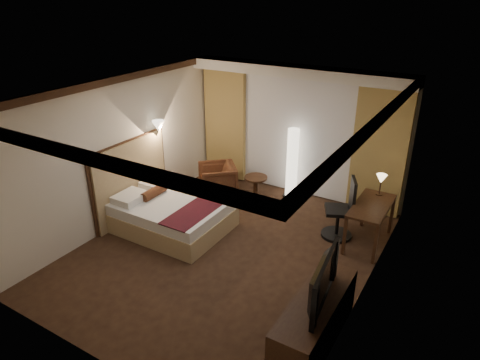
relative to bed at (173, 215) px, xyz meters
The scene contains 21 objects.
floor 1.27m from the bed, ahead, with size 4.50×5.50×0.01m, color black.
ceiling 2.72m from the bed, ahead, with size 4.50×5.50×0.01m, color white.
back_wall 3.11m from the bed, 64.93° to the left, with size 4.50×0.02×2.70m, color beige.
left_wall 1.48m from the bed, behind, with size 0.02×5.50×2.70m, color beige.
right_wall 3.65m from the bed, ahead, with size 0.02×5.50×2.70m, color beige.
crown_molding 2.67m from the bed, ahead, with size 4.50×5.50×0.12m, color black, non-canonical shape.
soffit 3.56m from the bed, 62.68° to the left, with size 4.50×0.50×0.20m, color white.
curtain_sheer 3.01m from the bed, 64.25° to the left, with size 2.48×0.04×2.45m, color silver.
curtain_left_drape 2.73m from the bed, 100.45° to the left, with size 1.00×0.14×2.45m, color #A78F4C.
curtain_right_drape 3.98m from the bed, 40.47° to the left, with size 1.00×0.14×2.45m, color #A78F4C.
wall_sconce 1.75m from the bed, 138.91° to the left, with size 0.24×0.24×0.24m, color white, non-canonical shape.
bed is the anchor object (origin of this frame).
headboard 1.07m from the bed, behind, with size 0.12×1.79×1.50m, color tan, non-canonical shape.
armchair 1.59m from the bed, 93.08° to the left, with size 0.73×0.68×0.75m, color #4C1F16.
side_table 1.93m from the bed, 67.86° to the left, with size 0.48×0.48×0.52m, color black, non-canonical shape.
floor_lamp 2.68m from the bed, 60.87° to the left, with size 0.32×0.32×1.50m, color white, non-canonical shape.
desk 3.45m from the bed, 22.62° to the left, with size 0.55×1.19×0.75m, color black, non-canonical shape.
desk_lamp 3.70m from the bed, 29.06° to the left, with size 0.18×0.18×0.34m, color #FFD899, non-canonical shape.
office_chair 2.96m from the bed, 25.74° to the left, with size 0.54×0.54×1.12m, color black, non-canonical shape.
dresser 3.48m from the bed, 21.30° to the right, with size 0.50×1.67×0.65m, color black, non-canonical shape.
television 3.52m from the bed, 21.48° to the right, with size 1.10×0.64×0.14m, color black.
Camera 1 is at (3.30, -5.11, 4.07)m, focal length 32.00 mm.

